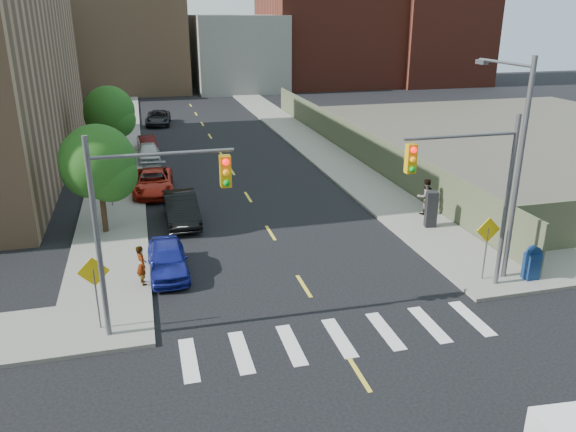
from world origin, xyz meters
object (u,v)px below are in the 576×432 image
payphone (431,209)px  parked_car_white (149,153)px  pedestrian_west (142,265)px  parked_car_silver (152,179)px  parked_car_maroon (148,144)px  parked_car_blue (168,259)px  parked_car_grey (158,118)px  parked_car_red (153,182)px  mailbox (532,263)px  pedestrian_east (425,197)px  parked_car_black (181,208)px

payphone → parked_car_white: bearing=140.1°
pedestrian_west → parked_car_silver: bearing=-18.2°
parked_car_white → pedestrian_west: size_ratio=2.44×
parked_car_maroon → pedestrian_west: (-0.80, -23.85, 0.37)m
parked_car_white → parked_car_maroon: 3.23m
parked_car_silver → parked_car_white: (0.00, 7.19, 0.03)m
parked_car_white → parked_car_maroon: parked_car_white is taller
parked_car_blue → payphone: bearing=7.5°
parked_car_grey → payphone: bearing=-64.1°
parked_car_red → parked_car_silver: size_ratio=1.13×
parked_car_maroon → mailbox: (14.62, -27.40, 0.24)m
parked_car_grey → pedestrian_east: (12.81, -30.47, 0.45)m
mailbox → parked_car_red: bearing=129.4°
payphone → pedestrian_east: pedestrian_east is taller
parked_car_silver → parked_car_grey: bearing=92.5°
parked_car_red → pedestrian_west: pedestrian_west is taller
parked_car_red → parked_car_white: size_ratio=1.27×
parked_car_maroon → parked_car_grey: (1.30, 11.32, 0.07)m
parked_car_white → payphone: 22.29m
pedestrian_east → parked_car_red: bearing=-32.6°
parked_car_black → parked_car_maroon: (-1.30, 16.75, -0.17)m
parked_car_red → pedestrian_east: size_ratio=2.62×
parked_car_red → parked_car_silver: 0.80m
parked_car_blue → parked_car_silver: size_ratio=0.89×
parked_car_blue → parked_car_maroon: 22.87m
parked_car_black → payphone: 12.91m
parked_car_red → payphone: size_ratio=2.76×
parked_car_blue → parked_car_white: parked_car_white is taller
mailbox → pedestrian_east: bearing=91.0°
parked_car_red → pedestrian_west: size_ratio=3.10×
parked_car_white → parked_car_maroon: size_ratio=1.09×
parked_car_maroon → pedestrian_west: bearing=-97.9°
parked_car_red → mailbox: 21.77m
parked_car_white → parked_car_red: bearing=-89.7°
payphone → pedestrian_west: (-14.31, -2.90, -0.10)m
parked_car_silver → parked_car_maroon: size_ratio=1.22×
payphone → parked_car_maroon: bearing=135.6°
pedestrian_west → mailbox: bearing=-117.7°
parked_car_silver → payphone: (13.51, -10.54, 0.42)m
parked_car_black → parked_car_maroon: size_ratio=1.28×
parked_car_white → parked_car_silver: bearing=-90.2°
pedestrian_west → parked_car_maroon: bearing=-16.7°
parked_car_black → payphone: (12.21, -4.21, 0.29)m
parked_car_grey → parked_car_white: bearing=-89.9°
parked_car_blue → pedestrian_east: (13.86, 3.71, 0.44)m
payphone → pedestrian_east: 1.90m
parked_car_black → parked_car_red: size_ratio=0.93×
mailbox → parked_car_blue: bearing=160.0°
parked_car_grey → pedestrian_west: (-2.10, -35.17, 0.29)m
parked_car_maroon → payphone: bearing=-63.2°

